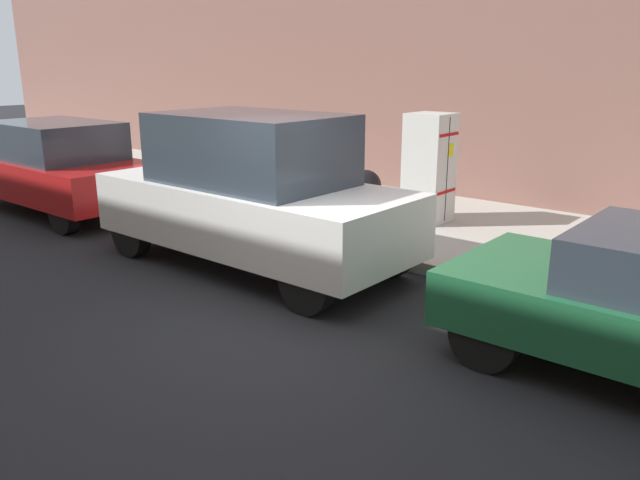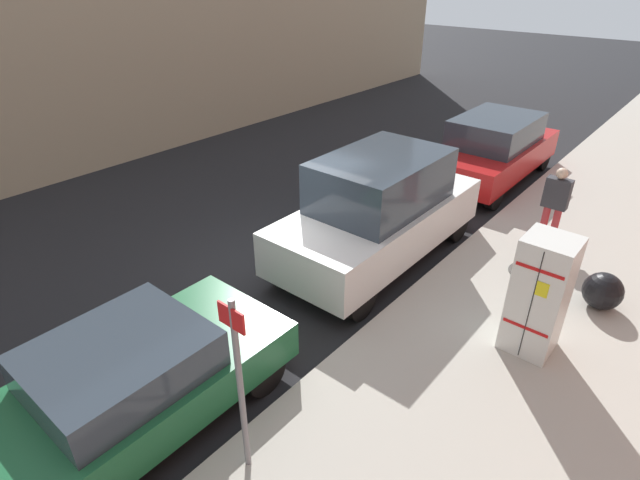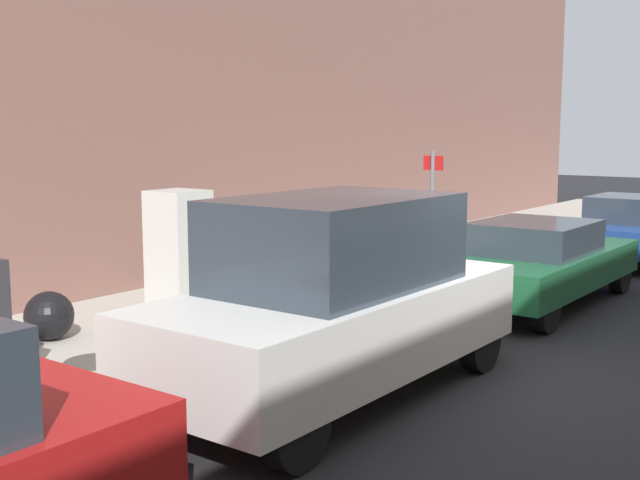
% 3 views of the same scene
% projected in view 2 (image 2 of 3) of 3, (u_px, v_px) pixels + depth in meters
% --- Properties ---
extents(ground_plane, '(80.00, 80.00, 0.00)m').
position_uv_depth(ground_plane, '(278.00, 271.00, 9.66)').
color(ground_plane, black).
extents(sidewalk_slab, '(4.34, 44.00, 0.17)m').
position_uv_depth(sidewalk_slab, '(508.00, 377.00, 7.08)').
color(sidewalk_slab, '#B2ADA0').
rests_on(sidewalk_slab, ground).
extents(discarded_refrigerator, '(0.70, 0.70, 1.84)m').
position_uv_depth(discarded_refrigerator, '(539.00, 295.00, 7.09)').
color(discarded_refrigerator, silver).
rests_on(discarded_refrigerator, sidewalk_slab).
extents(manhole_cover, '(0.70, 0.70, 0.02)m').
position_uv_depth(manhole_cover, '(528.00, 272.00, 9.29)').
color(manhole_cover, '#47443F').
rests_on(manhole_cover, sidewalk_slab).
extents(street_sign_post, '(0.36, 0.07, 2.32)m').
position_uv_depth(street_sign_post, '(239.00, 380.00, 5.13)').
color(street_sign_post, slate).
rests_on(street_sign_post, sidewalk_slab).
extents(trash_bag, '(0.63, 0.63, 0.63)m').
position_uv_depth(trash_bag, '(603.00, 291.00, 8.23)').
color(trash_bag, black).
rests_on(trash_bag, sidewalk_slab).
extents(pedestrian_walking_far, '(0.47, 0.22, 1.63)m').
position_uv_depth(pedestrian_walking_far, '(555.00, 201.00, 9.82)').
color(pedestrian_walking_far, '#B73338').
rests_on(pedestrian_walking_far, sidewalk_slab).
extents(parked_suv_red, '(1.97, 4.59, 1.74)m').
position_uv_depth(parked_suv_red, '(493.00, 148.00, 13.27)').
color(parked_suv_red, red).
rests_on(parked_suv_red, ground).
extents(parked_van_white, '(1.97, 4.73, 2.16)m').
position_uv_depth(parked_van_white, '(379.00, 210.00, 9.55)').
color(parked_van_white, silver).
rests_on(parked_van_white, ground).
extents(parked_sedan_green, '(1.87, 4.66, 1.39)m').
position_uv_depth(parked_sedan_green, '(113.00, 395.00, 5.96)').
color(parked_sedan_green, '#1E6038').
rests_on(parked_sedan_green, ground).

